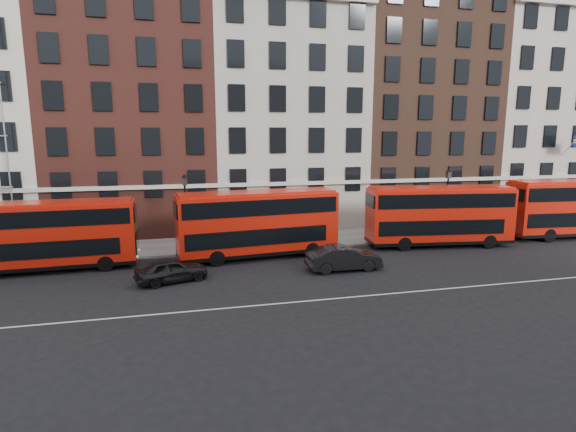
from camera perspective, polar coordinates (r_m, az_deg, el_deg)
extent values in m
plane|color=black|center=(25.34, 8.66, -8.42)|extent=(120.00, 120.00, 0.00)
cube|color=gray|center=(34.88, 2.18, -2.98)|extent=(80.00, 5.00, 0.15)
cube|color=gray|center=(32.55, 3.37, -3.95)|extent=(80.00, 0.30, 0.16)
cube|color=white|center=(23.60, 10.51, -9.88)|extent=(70.00, 0.12, 0.01)
cube|color=brown|center=(40.45, -19.13, 13.88)|extent=(12.80, 10.00, 22.00)
cube|color=#A09B8D|center=(41.25, -0.60, 12.27)|extent=(12.80, 10.00, 19.00)
cube|color=brown|center=(45.88, 15.60, 12.95)|extent=(12.80, 10.00, 21.00)
cube|color=#B2A89A|center=(53.19, 27.97, 11.19)|extent=(12.80, 10.00, 20.00)
cube|color=red|center=(30.30, -28.17, -2.14)|extent=(9.98, 2.70, 3.72)
cube|color=black|center=(30.69, -27.89, -5.33)|extent=(9.98, 2.74, 0.23)
cube|color=black|center=(30.50, -28.59, -3.33)|extent=(8.85, 2.74, 0.99)
cube|color=black|center=(30.10, -28.35, 0.01)|extent=(9.60, 2.77, 0.94)
cube|color=red|center=(29.99, -28.48, 1.43)|extent=(9.69, 2.51, 0.17)
cube|color=black|center=(29.74, -18.64, -3.11)|extent=(0.15, 2.08, 1.23)
cube|color=black|center=(29.53, -18.75, -1.20)|extent=(0.14, 1.79, 0.40)
cylinder|color=black|center=(29.12, -22.15, -5.62)|extent=(0.95, 0.30, 0.94)
cylinder|color=black|center=(31.15, -21.72, -4.59)|extent=(0.95, 0.30, 0.94)
cylinder|color=black|center=(32.41, -32.40, -4.92)|extent=(0.95, 0.30, 0.94)
cube|color=red|center=(29.65, -3.82, -0.92)|extent=(10.69, 3.57, 3.94)
cube|color=black|center=(30.06, -3.78, -4.39)|extent=(10.69, 3.61, 0.24)
cube|color=black|center=(29.71, -4.36, -2.23)|extent=(9.50, 3.52, 1.05)
cube|color=black|center=(29.44, -3.85, 1.41)|extent=(10.30, 3.61, 1.00)
cube|color=red|center=(29.32, -3.87, 2.96)|extent=(10.37, 3.34, 0.18)
cube|color=black|center=(31.60, 5.46, -1.68)|extent=(0.31, 2.19, 1.30)
cube|color=black|center=(31.40, 5.49, 0.23)|extent=(0.28, 1.90, 0.42)
cylinder|color=black|center=(30.10, 3.05, -4.30)|extent=(1.02, 0.38, 1.00)
cylinder|color=black|center=(32.12, 1.53, -3.36)|extent=(1.02, 0.38, 1.00)
cylinder|color=black|center=(28.36, -9.02, -5.33)|extent=(1.02, 0.38, 1.00)
cylinder|color=black|center=(30.49, -9.80, -4.25)|extent=(1.02, 0.38, 1.00)
cube|color=red|center=(34.46, 18.66, 0.10)|extent=(10.62, 3.73, 3.91)
cube|color=black|center=(34.81, 18.49, -2.88)|extent=(10.63, 3.77, 0.24)
cube|color=black|center=(34.45, 18.15, -1.01)|extent=(9.45, 3.66, 1.04)
cube|color=black|center=(34.28, 18.77, 2.09)|extent=(10.24, 3.76, 0.99)
cube|color=red|center=(34.18, 18.85, 3.41)|extent=(10.30, 3.50, 0.18)
cube|color=black|center=(37.10, 25.94, -0.91)|extent=(0.35, 2.17, 1.29)
cube|color=black|center=(36.93, 26.07, 0.70)|extent=(0.31, 1.88, 0.42)
cylinder|color=black|center=(35.41, 24.19, -2.99)|extent=(1.02, 0.40, 0.99)
cylinder|color=black|center=(37.28, 22.48, -2.24)|extent=(1.02, 0.40, 0.99)
cylinder|color=black|center=(32.67, 14.56, -3.47)|extent=(1.02, 0.40, 0.99)
cylinder|color=black|center=(34.69, 13.26, -2.61)|extent=(1.02, 0.40, 0.99)
cube|color=red|center=(42.10, 32.75, 0.89)|extent=(10.99, 3.44, 4.07)
cube|color=black|center=(42.40, 32.51, -1.66)|extent=(10.99, 3.48, 0.25)
cube|color=black|center=(42.00, 32.35, -0.05)|extent=(9.76, 3.42, 1.08)
cylinder|color=black|center=(39.55, 30.23, -2.15)|extent=(1.05, 0.37, 1.03)
cylinder|color=black|center=(41.32, 28.24, -1.49)|extent=(1.05, 0.37, 1.03)
imported|color=black|center=(25.90, -14.57, -6.66)|extent=(4.23, 2.68, 1.34)
imported|color=black|center=(27.39, 7.10, -5.31)|extent=(4.56, 1.63, 1.50)
cylinder|color=black|center=(31.34, -12.82, -0.31)|extent=(0.14, 0.14, 4.60)
cylinder|color=black|center=(31.76, -12.68, -3.86)|extent=(0.32, 0.32, 0.60)
cube|color=#262626|center=(30.99, -13.01, 4.33)|extent=(0.32, 0.32, 0.55)
cone|color=black|center=(30.95, -13.03, 4.98)|extent=(0.44, 0.44, 0.25)
cylinder|color=black|center=(37.58, 19.48, 1.09)|extent=(0.14, 0.14, 4.60)
cylinder|color=black|center=(37.93, 19.30, -1.90)|extent=(0.32, 0.32, 0.60)
cube|color=#262626|center=(37.28, 19.71, 4.96)|extent=(0.32, 0.32, 0.55)
cone|color=black|center=(37.25, 19.75, 5.49)|extent=(0.44, 0.44, 0.25)
cylinder|color=black|center=(44.24, 31.21, 0.17)|extent=(0.12, 0.12, 2.60)
cube|color=black|center=(43.92, 31.54, 2.19)|extent=(0.25, 0.30, 0.75)
sphere|color=red|center=(43.78, 31.72, 2.45)|extent=(0.14, 0.14, 0.14)
sphere|color=#0C9919|center=(43.83, 31.67, 1.88)|extent=(0.14, 0.14, 0.14)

